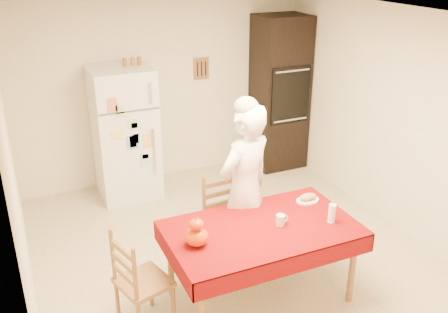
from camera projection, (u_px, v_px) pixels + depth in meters
floor at (233, 255)px, 5.37m from camera, size 4.50×4.50×0.00m
room_shell at (234, 111)px, 4.73m from camera, size 4.02×4.52×2.51m
refrigerator at (125, 133)px, 6.37m from camera, size 0.75×0.74×1.70m
oven_cabinet at (279, 93)px, 7.16m from camera, size 0.70×0.62×2.20m
dining_table at (261, 234)px, 4.46m from camera, size 1.70×1.00×0.76m
chair_far at (225, 216)px, 5.12m from camera, size 0.45×0.43×0.95m
chair_left at (137, 280)px, 4.15m from camera, size 0.50×0.51×0.95m
seated_woman at (245, 190)px, 4.84m from camera, size 0.75×0.62×1.76m
coffee_mug at (280, 220)px, 4.45m from camera, size 0.08×0.08×0.10m
pumpkin_lower at (197, 237)px, 4.15m from camera, size 0.20×0.20×0.15m
pumpkin_upper at (196, 224)px, 4.10m from camera, size 0.12×0.12×0.09m
wine_glass at (332, 213)px, 4.49m from camera, size 0.07×0.07×0.18m
bread_plate at (308, 200)px, 4.88m from camera, size 0.24×0.24×0.02m
bread_loaf at (308, 197)px, 4.86m from camera, size 0.18×0.10×0.06m
spice_jar_left at (124, 62)px, 6.08m from camera, size 0.05×0.05×0.10m
spice_jar_mid at (132, 62)px, 6.12m from camera, size 0.05×0.05×0.10m
spice_jar_right at (139, 61)px, 6.15m from camera, size 0.05×0.05×0.10m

